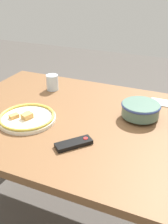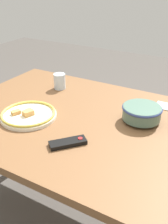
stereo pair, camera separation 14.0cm
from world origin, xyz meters
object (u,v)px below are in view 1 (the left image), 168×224
object	(u,v)px
food_plate	(27,118)
drinking_glass	(52,82)
noodle_bowl	(141,110)
tv_remote	(74,144)

from	to	relation	value
food_plate	drinking_glass	xyz separation A→B (m)	(0.08, -0.42, 0.04)
drinking_glass	food_plate	bearing A→B (deg)	100.77
noodle_bowl	food_plate	world-z (taller)	noodle_bowl
noodle_bowl	food_plate	distance (m)	0.61
food_plate	tv_remote	size ratio (longest dim) A/B	1.82
food_plate	noodle_bowl	bearing A→B (deg)	-154.11
noodle_bowl	tv_remote	world-z (taller)	noodle_bowl
tv_remote	drinking_glass	size ratio (longest dim) A/B	1.63
noodle_bowl	tv_remote	xyz separation A→B (m)	(0.22, 0.38, -0.04)
food_plate	drinking_glass	world-z (taller)	drinking_glass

